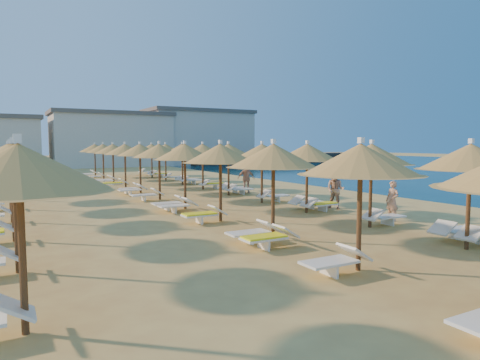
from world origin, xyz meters
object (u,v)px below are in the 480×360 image
parasol_row_east (244,152)px  beachgoer_a (392,201)px  beachgoer_b (335,190)px  jetty (277,158)px  beachgoer_c (246,178)px  parasol_row_west (171,152)px

parasol_row_east → beachgoer_a: size_ratio=27.65×
parasol_row_east → beachgoer_b: bearing=-70.3°
jetty → beachgoer_b: 48.11m
parasol_row_east → beachgoer_a: (1.76, -8.71, -1.81)m
parasol_row_east → jetty: bearing=53.9°
parasol_row_east → beachgoer_c: (1.52, 2.44, -1.71)m
parasol_row_east → beachgoer_b: 5.85m
jetty → beachgoer_c: beachgoer_c is taller
jetty → beachgoer_c: bearing=-129.4°
jetty → parasol_row_west: size_ratio=0.69×
parasol_row_west → beachgoer_a: (5.96, -8.71, -1.81)m
beachgoer_c → beachgoer_b: beachgoer_b is taller
beachgoer_a → jetty: bearing=150.2°
jetty → beachgoer_a: beachgoer_a is taller
parasol_row_west → jetty: bearing=49.7°
parasol_row_east → parasol_row_west: same height
parasol_row_east → beachgoer_b: size_ratio=24.31×
parasol_row_east → beachgoer_a: bearing=-78.5°
beachgoer_b → jetty: bearing=120.8°
jetty → beachgoer_c: 41.88m
jetty → beachgoer_b: size_ratio=16.67×
parasol_row_west → beachgoer_a: size_ratio=27.65×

